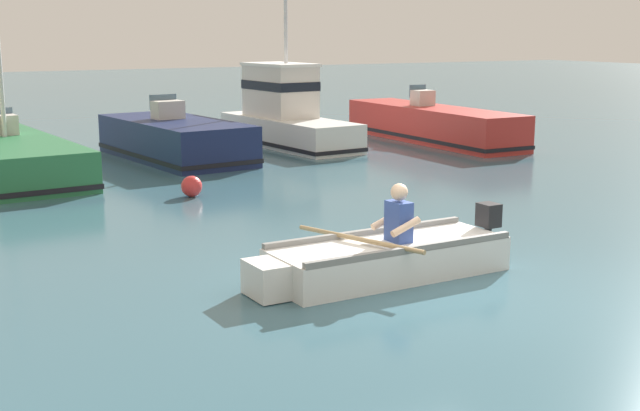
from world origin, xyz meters
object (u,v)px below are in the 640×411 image
at_px(rowboat_with_person, 384,258).
at_px(moored_boat_green, 8,156).
at_px(moored_boat_white, 285,116).
at_px(moored_boat_red, 432,125).
at_px(mooring_buoy, 192,186).
at_px(moored_boat_navy, 175,140).

relative_size(rowboat_with_person, moored_boat_green, 0.55).
xyz_separation_m(moored_boat_green, moored_boat_white, (7.42, 1.30, 0.42)).
bearing_deg(moored_boat_red, mooring_buoy, -153.45).
bearing_deg(moored_boat_white, moored_boat_red, -16.83).
bearing_deg(rowboat_with_person, moored_boat_red, 50.95).
relative_size(moored_boat_navy, mooring_buoy, 12.76).
bearing_deg(moored_boat_green, moored_boat_navy, 5.37).
bearing_deg(rowboat_with_person, mooring_buoy, 92.06).
distance_m(moored_boat_navy, mooring_buoy, 4.93).
height_order(moored_boat_navy, mooring_buoy, moored_boat_navy).
bearing_deg(moored_boat_white, rowboat_with_person, -111.28).
bearing_deg(moored_boat_red, rowboat_with_person, -129.05).
xyz_separation_m(moored_boat_green, moored_boat_red, (11.44, 0.08, 0.07)).
distance_m(moored_boat_white, mooring_buoy, 7.47).
distance_m(moored_boat_white, moored_boat_red, 4.22).
height_order(rowboat_with_person, moored_boat_red, moored_boat_red).
relative_size(moored_boat_white, moored_boat_red, 0.77).
bearing_deg(rowboat_with_person, moored_boat_green, 104.78).
relative_size(moored_boat_white, mooring_buoy, 12.93).
distance_m(rowboat_with_person, moored_boat_navy, 11.01).
bearing_deg(moored_boat_green, mooring_buoy, -59.48).
xyz_separation_m(rowboat_with_person, moored_boat_white, (4.63, 11.88, 0.56)).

